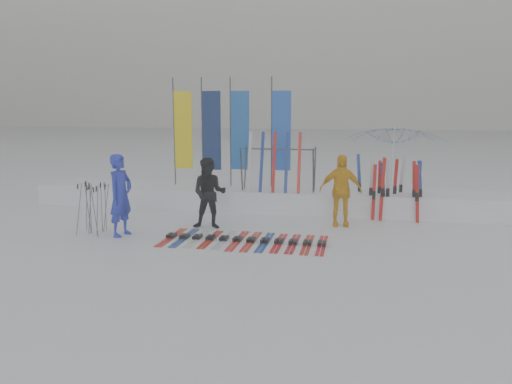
% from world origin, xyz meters
% --- Properties ---
extents(ground, '(120.00, 120.00, 0.00)m').
position_xyz_m(ground, '(0.00, 0.00, 0.00)').
color(ground, white).
rests_on(ground, ground).
extents(snow_bank, '(14.00, 1.60, 0.60)m').
position_xyz_m(snow_bank, '(0.00, 4.60, 0.30)').
color(snow_bank, white).
rests_on(snow_bank, ground).
extents(person_blue, '(0.59, 0.77, 1.89)m').
position_xyz_m(person_blue, '(-2.81, 0.87, 0.94)').
color(person_blue, '#1F2EB9').
rests_on(person_blue, ground).
extents(person_black, '(0.92, 0.76, 1.73)m').
position_xyz_m(person_black, '(-1.03, 1.96, 0.86)').
color(person_black, black).
rests_on(person_black, ground).
extents(person_yellow, '(1.09, 0.55, 1.79)m').
position_xyz_m(person_yellow, '(2.08, 2.88, 0.89)').
color(person_yellow, '#F4B30F').
rests_on(person_yellow, ground).
extents(tent_canopy, '(3.41, 3.44, 2.49)m').
position_xyz_m(tent_canopy, '(3.47, 5.00, 1.25)').
color(tent_canopy, white).
rests_on(tent_canopy, ground).
extents(ski_row, '(3.58, 1.70, 0.07)m').
position_xyz_m(ski_row, '(0.06, 0.92, 0.03)').
color(ski_row, red).
rests_on(ski_row, ground).
extents(pole_cluster, '(0.60, 0.69, 1.23)m').
position_xyz_m(pole_cluster, '(-3.53, 0.93, 0.60)').
color(pole_cluster, '#595B60').
rests_on(pole_cluster, ground).
extents(feather_flags, '(3.54, 0.28, 3.20)m').
position_xyz_m(feather_flags, '(-1.31, 4.82, 2.24)').
color(feather_flags, '#383A3F').
rests_on(feather_flags, ground).
extents(ski_rack, '(2.04, 0.80, 1.23)m').
position_xyz_m(ski_rack, '(0.31, 4.20, 1.38)').
color(ski_rack, '#383A3F').
rests_on(ski_rack, ground).
extents(upright_skis, '(1.68, 1.11, 1.66)m').
position_xyz_m(upright_skis, '(3.45, 4.10, 0.77)').
color(upright_skis, red).
rests_on(upright_skis, ground).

